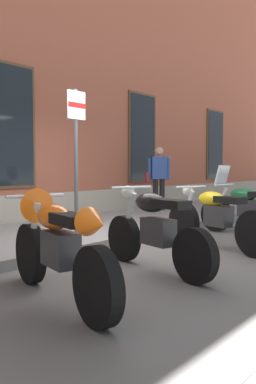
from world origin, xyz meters
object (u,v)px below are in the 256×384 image
(motorcycle_yellow_naked, at_px, (215,218))
(motorcycle_green_touring, at_px, (253,206))
(motorcycle_orange_sport, at_px, (55,240))
(motorcycle_black_naked, at_px, (155,230))
(parking_sign, at_px, (76,142))
(pedestrian_blue_top, at_px, (159,175))

(motorcycle_yellow_naked, xyz_separation_m, motorcycle_green_touring, (1.52, 0.01, 0.06))
(motorcycle_orange_sport, relative_size, motorcycle_black_naked, 1.08)
(parking_sign, bearing_deg, pedestrian_blue_top, 18.11)
(motorcycle_green_touring, bearing_deg, motorcycle_black_naked, -178.46)
(motorcycle_green_touring, height_order, pedestrian_blue_top, pedestrian_blue_top)
(motorcycle_orange_sport, xyz_separation_m, motorcycle_yellow_naked, (3.21, -0.02, -0.08))
(motorcycle_orange_sport, xyz_separation_m, motorcycle_black_naked, (1.49, -0.10, -0.07))
(motorcycle_black_naked, height_order, motorcycle_yellow_naked, motorcycle_black_naked)
(motorcycle_orange_sport, distance_m, pedestrian_blue_top, 7.08)
(motorcycle_yellow_naked, distance_m, motorcycle_green_touring, 1.52)
(motorcycle_black_naked, height_order, pedestrian_blue_top, pedestrian_blue_top)
(motorcycle_green_touring, bearing_deg, motorcycle_orange_sport, 179.86)
(parking_sign, bearing_deg, motorcycle_black_naked, -105.32)
(motorcycle_black_naked, xyz_separation_m, motorcycle_yellow_naked, (1.72, 0.08, -0.01))
(motorcycle_orange_sport, xyz_separation_m, parking_sign, (2.01, 1.81, 1.10))
(motorcycle_orange_sport, relative_size, pedestrian_blue_top, 1.25)
(motorcycle_black_naked, bearing_deg, motorcycle_orange_sport, 176.20)
(motorcycle_yellow_naked, distance_m, pedestrian_blue_top, 4.51)
(pedestrian_blue_top, bearing_deg, motorcycle_yellow_naked, -133.71)
(motorcycle_yellow_naked, xyz_separation_m, parking_sign, (-1.20, 1.83, 1.18))
(motorcycle_orange_sport, bearing_deg, motorcycle_black_naked, -3.80)
(motorcycle_orange_sport, xyz_separation_m, pedestrian_blue_top, (6.29, 3.21, 0.51))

